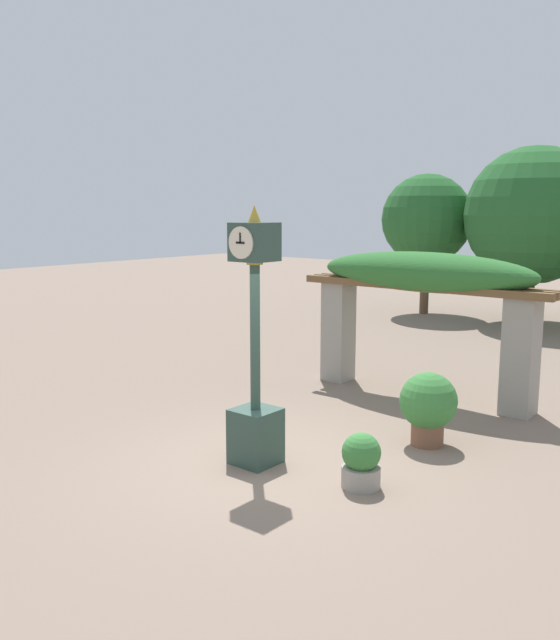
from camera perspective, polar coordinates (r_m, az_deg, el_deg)
The scene contains 5 objects.
ground_plane at distance 9.10m, azimuth -1.29°, elevation -11.96°, with size 60.00×60.00×0.00m, color #7F6B5B.
pedestal_clock at distance 8.73m, azimuth -2.09°, elevation -3.79°, with size 0.55×0.55×3.35m.
pergola at distance 12.08m, azimuth 11.94°, elevation 2.63°, with size 4.64×1.09×2.57m.
potted_plant_near_left at distance 8.32m, azimuth 6.85°, elevation -11.70°, with size 0.47×0.47×0.67m.
potted_plant_near_right at distance 9.80m, azimuth 12.38°, elevation -6.99°, with size 0.81×0.81×1.04m.
Camera 1 is at (5.55, -6.41, 3.31)m, focal length 38.00 mm.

